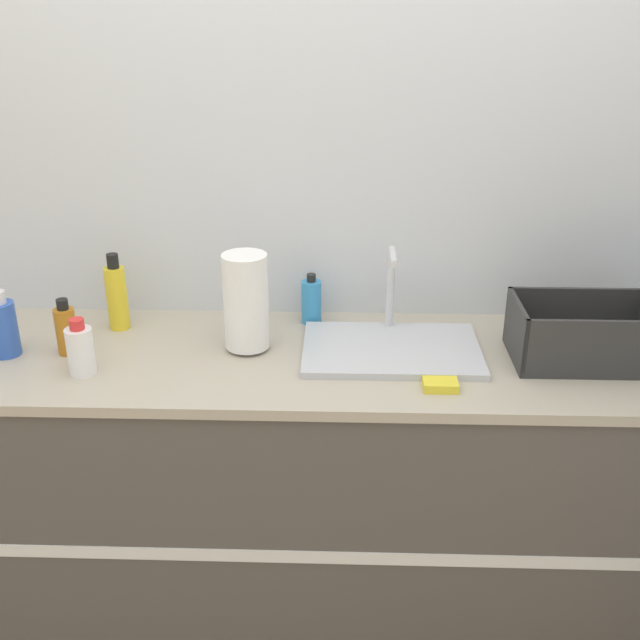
{
  "coord_description": "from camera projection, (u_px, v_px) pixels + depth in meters",
  "views": [
    {
      "loc": [
        0.2,
        -1.6,
        1.85
      ],
      "look_at": [
        0.14,
        0.27,
        1.02
      ],
      "focal_mm": 42.0,
      "sensor_mm": 36.0,
      "label": 1
    }
  ],
  "objects": [
    {
      "name": "counter_cabinet",
      "position": [
        277.0,
        484.0,
        2.31
      ],
      "size": [
        2.27,
        0.63,
        0.9
      ],
      "color": "#514C47",
      "rests_on": "ground_plane"
    },
    {
      "name": "sink",
      "position": [
        391.0,
        346.0,
        2.14
      ],
      "size": [
        0.5,
        0.34,
        0.27
      ],
      "color": "silver",
      "rests_on": "counter_cabinet"
    },
    {
      "name": "bottle_amber",
      "position": [
        66.0,
        330.0,
        2.11
      ],
      "size": [
        0.06,
        0.06,
        0.16
      ],
      "color": "#B26B19",
      "rests_on": "counter_cabinet"
    },
    {
      "name": "soap_dispenser",
      "position": [
        311.0,
        301.0,
        2.31
      ],
      "size": [
        0.06,
        0.06,
        0.16
      ],
      "color": "#338CCC",
      "rests_on": "counter_cabinet"
    },
    {
      "name": "wall_back",
      "position": [
        280.0,
        188.0,
        2.28
      ],
      "size": [
        4.65,
        0.06,
        2.6
      ],
      "color": "silver",
      "rests_on": "ground_plane"
    },
    {
      "name": "sponge",
      "position": [
        440.0,
        385.0,
        1.94
      ],
      "size": [
        0.09,
        0.06,
        0.02
      ],
      "color": "yellow",
      "rests_on": "counter_cabinet"
    },
    {
      "name": "bottle_yellow",
      "position": [
        117.0,
        296.0,
        2.26
      ],
      "size": [
        0.06,
        0.06,
        0.24
      ],
      "color": "yellow",
      "rests_on": "counter_cabinet"
    },
    {
      "name": "bottle_white_spray",
      "position": [
        80.0,
        350.0,
        2.0
      ],
      "size": [
        0.07,
        0.07,
        0.16
      ],
      "color": "white",
      "rests_on": "counter_cabinet"
    },
    {
      "name": "dish_rack",
      "position": [
        584.0,
        339.0,
        2.07
      ],
      "size": [
        0.39,
        0.24,
        0.17
      ],
      "color": "#2D2D2D",
      "rests_on": "counter_cabinet"
    },
    {
      "name": "paper_towel_roll",
      "position": [
        246.0,
        302.0,
        2.1
      ],
      "size": [
        0.13,
        0.13,
        0.29
      ],
      "color": "#4C4C51",
      "rests_on": "counter_cabinet"
    },
    {
      "name": "bottle_blue",
      "position": [
        3.0,
        327.0,
        2.1
      ],
      "size": [
        0.08,
        0.08,
        0.19
      ],
      "color": "#2D56B7",
      "rests_on": "counter_cabinet"
    }
  ]
}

